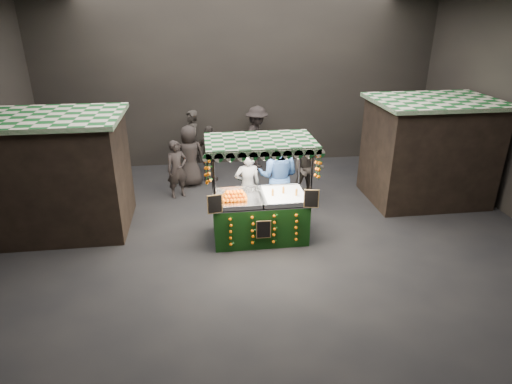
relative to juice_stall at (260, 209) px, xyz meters
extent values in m
plane|color=black|center=(0.10, 0.06, -0.69)|extent=(12.00, 12.00, 0.00)
cube|color=black|center=(0.10, 5.06, 1.81)|extent=(12.00, 0.10, 5.00)
cube|color=black|center=(0.10, -4.94, 1.81)|extent=(12.00, 0.10, 5.00)
cube|color=black|center=(-4.30, 1.06, 0.56)|extent=(2.80, 2.00, 2.50)
cube|color=#104B1C|center=(-4.30, 1.06, 1.86)|extent=(3.00, 2.20, 0.10)
cube|color=black|center=(4.50, 1.56, 0.56)|extent=(2.80, 2.00, 2.50)
cube|color=#104B1C|center=(4.50, 1.56, 1.86)|extent=(3.00, 2.20, 0.10)
cube|color=black|center=(-0.01, 0.04, -0.24)|extent=(1.97, 1.07, 0.89)
cube|color=silver|center=(-0.01, 0.04, 0.22)|extent=(1.97, 1.07, 0.04)
cylinder|color=black|center=(-0.97, -0.47, 0.39)|extent=(0.04, 0.04, 2.14)
cylinder|color=black|center=(0.95, -0.47, 0.39)|extent=(0.04, 0.04, 2.14)
cylinder|color=black|center=(-0.97, 0.54, 0.39)|extent=(0.04, 0.04, 2.14)
cylinder|color=black|center=(0.95, 0.54, 0.39)|extent=(0.04, 0.04, 2.14)
cube|color=#104B1C|center=(-0.01, 0.04, 1.49)|extent=(2.19, 1.30, 0.07)
cube|color=silver|center=(0.53, 0.04, 0.28)|extent=(0.88, 0.97, 0.07)
cube|color=black|center=(-0.98, -0.53, 0.43)|extent=(0.30, 0.09, 0.39)
cube|color=black|center=(0.96, -0.53, 0.43)|extent=(0.30, 0.09, 0.39)
cube|color=black|center=(-0.01, -0.54, -0.20)|extent=(0.30, 0.02, 0.39)
imported|color=slate|center=(-0.17, 0.94, 0.15)|extent=(0.64, 0.44, 1.68)
imported|color=navy|center=(0.56, 1.01, 0.33)|extent=(1.21, 1.08, 2.04)
imported|color=black|center=(-1.83, 2.50, 0.08)|extent=(0.65, 0.55, 1.53)
imported|color=#2E2925|center=(1.48, 1.86, 0.16)|extent=(0.88, 0.71, 1.70)
imported|color=#2D2825|center=(-0.94, 3.47, 0.13)|extent=(1.03, 0.78, 1.63)
imported|color=#2A2322|center=(0.51, 4.37, 0.28)|extent=(1.25, 1.44, 1.94)
imported|color=black|center=(-1.51, 3.27, 0.17)|extent=(0.92, 0.70, 1.71)
imported|color=black|center=(4.60, 2.82, 0.16)|extent=(0.81, 1.64, 1.69)
imported|color=#292522|center=(-1.43, 4.33, 0.25)|extent=(0.66, 0.80, 1.88)
camera|label=1|loc=(-1.19, -8.20, 3.99)|focal=30.34mm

